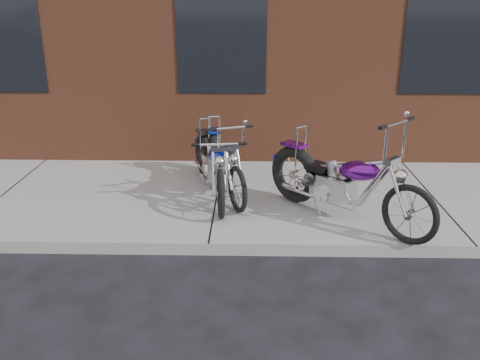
{
  "coord_description": "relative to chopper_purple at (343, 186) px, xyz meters",
  "views": [
    {
      "loc": [
        0.47,
        -5.1,
        2.8
      ],
      "look_at": [
        0.34,
        0.8,
        0.62
      ],
      "focal_mm": 38.0,
      "sensor_mm": 36.0,
      "label": 1
    }
  ],
  "objects": [
    {
      "name": "chopper_purple",
      "position": [
        0.0,
        0.0,
        0.0
      ],
      "size": [
        1.78,
        1.81,
        1.36
      ],
      "rotation": [
        0.0,
        0.0,
        -0.8
      ],
      "color": "black",
      "rests_on": "sidewalk"
    },
    {
      "name": "sidewalk",
      "position": [
        -1.6,
        0.78,
        -0.51
      ],
      "size": [
        22.0,
        3.0,
        0.15
      ],
      "primitive_type": "cube",
      "color": "#979797",
      "rests_on": "ground"
    },
    {
      "name": "ground",
      "position": [
        -1.6,
        -0.72,
        -0.59
      ],
      "size": [
        120.0,
        120.0,
        0.0
      ],
      "primitive_type": "plane",
      "color": "#25252D",
      "rests_on": "ground"
    },
    {
      "name": "chopper_third",
      "position": [
        -1.59,
        0.94,
        -0.06
      ],
      "size": [
        0.88,
        1.99,
        1.07
      ],
      "rotation": [
        0.0,
        0.0,
        -1.19
      ],
      "color": "black",
      "rests_on": "sidewalk"
    },
    {
      "name": "chopper_blue",
      "position": [
        -1.59,
        0.82,
        -0.04
      ],
      "size": [
        0.54,
        2.2,
        0.96
      ],
      "rotation": [
        0.0,
        0.0,
        -1.45
      ],
      "color": "black",
      "rests_on": "sidewalk"
    }
  ]
}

